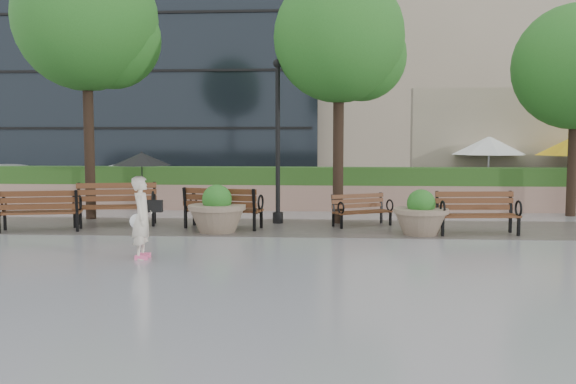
# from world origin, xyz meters

# --- Properties ---
(ground) EXTENTS (100.00, 100.00, 0.00)m
(ground) POSITION_xyz_m (0.00, 0.00, 0.00)
(ground) COLOR gray
(ground) RESTS_ON ground
(cobble_strip) EXTENTS (28.00, 3.20, 0.01)m
(cobble_strip) POSITION_xyz_m (0.00, 3.00, 0.01)
(cobble_strip) COLOR #383330
(cobble_strip) RESTS_ON ground
(hedge_wall) EXTENTS (24.00, 0.80, 1.35)m
(hedge_wall) POSITION_xyz_m (0.00, 7.00, 0.66)
(hedge_wall) COLOR #977062
(hedge_wall) RESTS_ON ground
(cafe_wall) EXTENTS (10.00, 0.60, 4.00)m
(cafe_wall) POSITION_xyz_m (9.50, 10.00, 2.00)
(cafe_wall) COLOR tan
(cafe_wall) RESTS_ON ground
(cafe_hedge) EXTENTS (8.00, 0.50, 0.90)m
(cafe_hedge) POSITION_xyz_m (9.00, 7.80, 0.45)
(cafe_hedge) COLOR #234617
(cafe_hedge) RESTS_ON ground
(asphalt_street) EXTENTS (40.00, 7.00, 0.00)m
(asphalt_street) POSITION_xyz_m (0.00, 11.00, 0.00)
(asphalt_street) COLOR black
(asphalt_street) RESTS_ON ground
(bench_0) EXTENTS (2.01, 1.17, 1.02)m
(bench_0) POSITION_xyz_m (-5.41, 1.96, 0.30)
(bench_0) COLOR #563019
(bench_0) RESTS_ON ground
(bench_1) EXTENTS (2.16, 1.21, 1.10)m
(bench_1) POSITION_xyz_m (-3.90, 3.03, 0.33)
(bench_1) COLOR #563019
(bench_1) RESTS_ON ground
(bench_2) EXTENTS (2.04, 1.14, 1.03)m
(bench_2) POSITION_xyz_m (-1.04, 2.74, 0.31)
(bench_2) COLOR #563019
(bench_2) RESTS_ON ground
(bench_3) EXTENTS (1.63, 1.27, 0.82)m
(bench_3) POSITION_xyz_m (2.46, 3.39, 0.24)
(bench_3) COLOR #563019
(bench_3) RESTS_ON ground
(bench_4) EXTENTS (1.93, 0.92, 1.00)m
(bench_4) POSITION_xyz_m (5.11, 2.15, 0.30)
(bench_4) COLOR #563019
(bench_4) RESTS_ON ground
(planter_left) EXTENTS (1.38, 1.38, 1.16)m
(planter_left) POSITION_xyz_m (-1.08, 2.09, 0.45)
(planter_left) COLOR #7F6B56
(planter_left) RESTS_ON ground
(planter_right) EXTENTS (1.29, 1.29, 1.08)m
(planter_right) POSITION_xyz_m (3.78, 2.03, 0.42)
(planter_right) COLOR #7F6B56
(planter_right) RESTS_ON ground
(lamppost) EXTENTS (0.28, 0.28, 4.34)m
(lamppost) POSITION_xyz_m (0.25, 3.79, 1.92)
(lamppost) COLOR black
(lamppost) RESTS_ON ground
(tree_0) EXTENTS (3.92, 3.91, 7.47)m
(tree_0) POSITION_xyz_m (-4.91, 4.42, 5.37)
(tree_0) COLOR black
(tree_0) RESTS_ON ground
(tree_1) EXTENTS (3.51, 3.42, 6.61)m
(tree_1) POSITION_xyz_m (2.00, 3.98, 4.77)
(tree_1) COLOR black
(tree_1) RESTS_ON ground
(patio_umb_white) EXTENTS (2.50, 2.50, 2.30)m
(patio_umb_white) POSITION_xyz_m (7.02, 9.15, 1.99)
(patio_umb_white) COLOR black
(patio_umb_white) RESTS_ON ground
(patio_umb_yellow_a) EXTENTS (2.50, 2.50, 2.30)m
(patio_umb_yellow_a) POSITION_xyz_m (9.56, 8.44, 1.99)
(patio_umb_yellow_a) COLOR black
(patio_umb_yellow_a) RESTS_ON ground
(car_left) EXTENTS (4.79, 2.80, 1.30)m
(car_left) POSITION_xyz_m (-9.72, 9.53, 0.65)
(car_left) COLOR silver
(car_left) RESTS_ON ground
(car_right) EXTENTS (4.01, 1.56, 1.30)m
(car_right) POSITION_xyz_m (-5.50, 10.51, 0.65)
(car_right) COLOR silver
(car_right) RESTS_ON ground
(pedestrian) EXTENTS (1.09, 1.09, 2.00)m
(pedestrian) POSITION_xyz_m (-1.91, -1.25, 1.22)
(pedestrian) COLOR beige
(pedestrian) RESTS_ON ground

